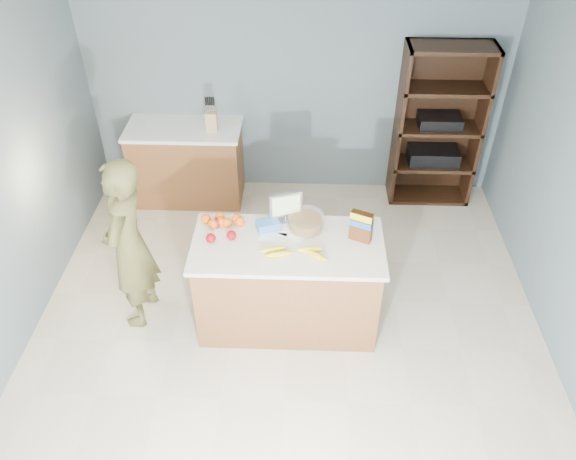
{
  "coord_description": "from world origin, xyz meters",
  "views": [
    {
      "loc": [
        0.13,
        -3.15,
        3.82
      ],
      "look_at": [
        0.0,
        0.35,
        1.0
      ],
      "focal_mm": 35.0,
      "sensor_mm": 36.0,
      "label": 1
    }
  ],
  "objects_px": {
    "shelving_unit": "(437,128)",
    "person": "(129,246)",
    "counter_peninsula": "(288,287)",
    "tv": "(286,206)",
    "cereal_box": "(361,224)"
  },
  "relations": [
    {
      "from": "tv",
      "to": "cereal_box",
      "type": "relative_size",
      "value": 1.05
    },
    {
      "from": "person",
      "to": "cereal_box",
      "type": "bearing_deg",
      "value": 95.21
    },
    {
      "from": "shelving_unit",
      "to": "tv",
      "type": "relative_size",
      "value": 6.38
    },
    {
      "from": "counter_peninsula",
      "to": "tv",
      "type": "relative_size",
      "value": 5.53
    },
    {
      "from": "person",
      "to": "cereal_box",
      "type": "xyz_separation_m",
      "value": [
        1.9,
        0.04,
        0.25
      ]
    },
    {
      "from": "shelving_unit",
      "to": "person",
      "type": "relative_size",
      "value": 1.12
    },
    {
      "from": "shelving_unit",
      "to": "person",
      "type": "bearing_deg",
      "value": -144.95
    },
    {
      "from": "tv",
      "to": "cereal_box",
      "type": "distance_m",
      "value": 0.65
    },
    {
      "from": "counter_peninsula",
      "to": "tv",
      "type": "height_order",
      "value": "tv"
    },
    {
      "from": "person",
      "to": "tv",
      "type": "bearing_deg",
      "value": 105.67
    },
    {
      "from": "tv",
      "to": "cereal_box",
      "type": "bearing_deg",
      "value": -20.44
    },
    {
      "from": "counter_peninsula",
      "to": "shelving_unit",
      "type": "distance_m",
      "value": 2.61
    },
    {
      "from": "counter_peninsula",
      "to": "shelving_unit",
      "type": "height_order",
      "value": "shelving_unit"
    },
    {
      "from": "cereal_box",
      "to": "counter_peninsula",
      "type": "bearing_deg",
      "value": -172.98
    },
    {
      "from": "counter_peninsula",
      "to": "person",
      "type": "bearing_deg",
      "value": 178.45
    }
  ]
}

